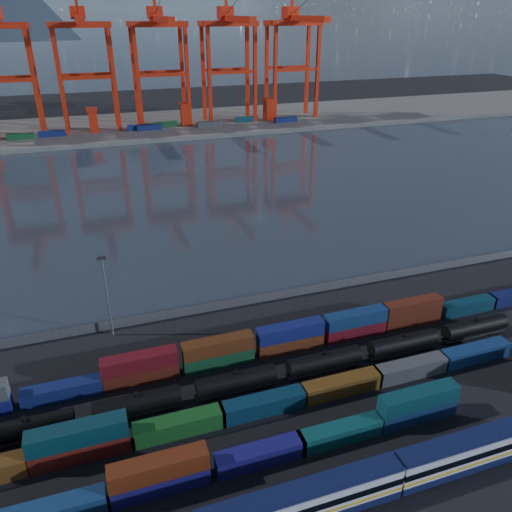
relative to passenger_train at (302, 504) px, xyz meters
name	(u,v)px	position (x,y,z in m)	size (l,w,h in m)	color
ground	(315,388)	(11.49, 20.59, -2.74)	(700.00, 700.00, 0.00)	black
harbor_water	(185,190)	(11.49, 125.59, -2.73)	(700.00, 700.00, 0.00)	#28303A
far_quay	(144,126)	(11.49, 230.59, -1.74)	(700.00, 70.00, 2.00)	#514F4C
passenger_train	(302,504)	(0.00, 0.00, 0.00)	(77.71, 3.17, 5.45)	silver
container_row_south	(257,451)	(-2.43, 9.60, -0.55)	(141.00, 2.55, 5.43)	#3C3F41
container_row_mid	(135,433)	(-17.53, 18.36, -0.79)	(117.90, 2.68, 5.72)	#3A3D3F
container_row_north	(315,334)	(16.42, 31.55, -0.46)	(141.09, 2.51, 5.34)	navy
tanker_string	(236,381)	(-0.95, 24.06, -0.66)	(106.48, 2.90, 4.14)	black
waterfront_fence	(259,298)	(11.49, 48.59, -1.73)	(160.12, 0.12, 2.20)	#595B5E
yard_light_mast	(107,292)	(-18.51, 46.59, 6.56)	(1.60, 0.40, 16.60)	slate
gantry_cranes	(121,38)	(3.99, 223.70, 40.77)	(202.30, 52.41, 70.97)	red
quay_containers	(125,129)	(0.49, 216.05, 0.56)	(172.58, 10.99, 2.60)	navy
straddle_carriers	(140,116)	(8.99, 220.59, 5.08)	(140.00, 7.00, 11.10)	red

